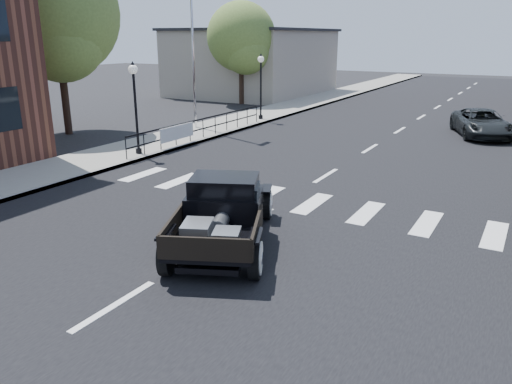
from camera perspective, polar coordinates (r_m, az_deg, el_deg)
The scene contains 14 objects.
ground at distance 11.53m, azimuth -5.28°, elevation -6.35°, with size 120.00×120.00×0.00m, color black.
road at distance 24.82m, azimuth 14.97°, elevation 6.09°, with size 14.00×80.00×0.02m, color black.
road_markings at distance 20.13m, azimuth 11.19°, elevation 3.77°, with size 12.00×60.00×0.06m, color silver, non-canonical shape.
sidewalk_left at distance 28.14m, azimuth -2.08°, elevation 8.08°, with size 3.00×80.00×0.15m, color gray.
low_building_left at distance 42.32m, azimuth -0.31°, elevation 14.52°, with size 10.00×12.00×5.00m, color #A09886.
railing at distance 23.29m, azimuth -6.08°, elevation 7.46°, with size 0.08×10.00×1.00m, color black, non-canonical shape.
banner at distance 21.71m, azimuth -8.97°, elevation 6.09°, with size 0.04×2.20×0.60m, color silver, non-canonical shape.
lamp_post_b at distance 20.22m, azimuth -13.58°, elevation 9.26°, with size 0.36×0.36×3.57m, color black, non-canonical shape.
lamp_post_c at distance 28.30m, azimuth 0.55°, elevation 11.94°, with size 0.36×0.36×3.57m, color black, non-canonical shape.
flagpole at distance 25.70m, azimuth -7.36°, elevation 19.44°, with size 0.12×0.12×10.91m, color silver.
big_tree_near at distance 26.09m, azimuth -21.59°, elevation 15.44°, with size 5.81×5.81×8.53m, color #546C2E, non-canonical shape.
big_tree_far at distance 35.85m, azimuth -1.69°, elevation 15.55°, with size 4.73×4.73×6.95m, color #546C2E, non-canonical shape.
hotrod_pickup at distance 11.39m, azimuth -3.76°, elevation -2.25°, with size 2.18×4.67×1.62m, color black, non-canonical shape.
second_car at distance 26.41m, azimuth 24.38°, elevation 7.17°, with size 2.12×4.59×1.28m, color black.
Camera 1 is at (6.12, -8.61, 4.63)m, focal length 35.00 mm.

